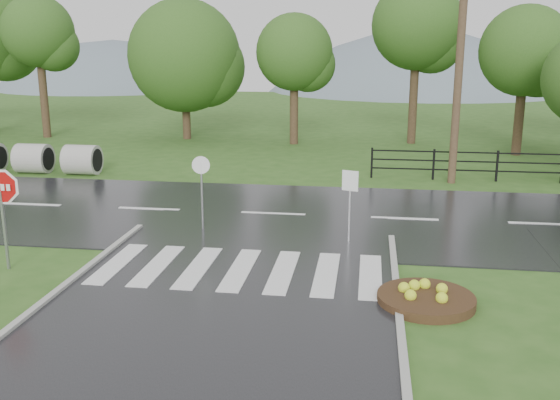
# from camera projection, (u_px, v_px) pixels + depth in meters

# --- Properties ---
(ground) EXTENTS (120.00, 120.00, 0.00)m
(ground) POSITION_uv_depth(u_px,v_px,m) (175.00, 385.00, 9.69)
(ground) COLOR #2F571D
(ground) RESTS_ON ground
(main_road) EXTENTS (90.00, 8.00, 0.04)m
(main_road) POSITION_uv_depth(u_px,v_px,m) (273.00, 215.00, 19.29)
(main_road) COLOR black
(main_road) RESTS_ON ground
(crosswalk) EXTENTS (6.50, 2.80, 0.02)m
(crosswalk) POSITION_uv_depth(u_px,v_px,m) (240.00, 269.00, 14.48)
(crosswalk) COLOR silver
(crosswalk) RESTS_ON ground
(fence_west) EXTENTS (9.58, 0.08, 1.20)m
(fence_west) POSITION_uv_depth(u_px,v_px,m) (497.00, 163.00, 23.80)
(fence_west) COLOR black
(fence_west) RESTS_ON ground
(hills) EXTENTS (102.00, 48.00, 48.00)m
(hills) POSITION_uv_depth(u_px,v_px,m) (371.00, 220.00, 75.39)
(hills) COLOR slate
(hills) RESTS_ON ground
(treeline) EXTENTS (83.20, 5.20, 10.00)m
(treeline) POSITION_uv_depth(u_px,v_px,m) (333.00, 145.00, 32.59)
(treeline) COLOR #285019
(treeline) RESTS_ON ground
(stop_sign) EXTENTS (1.12, 0.22, 2.54)m
(stop_sign) POSITION_uv_depth(u_px,v_px,m) (1.00, 195.00, 14.25)
(stop_sign) COLOR #939399
(stop_sign) RESTS_ON ground
(flower_bed) EXTENTS (1.98, 1.98, 0.40)m
(flower_bed) POSITION_uv_depth(u_px,v_px,m) (426.00, 297.00, 12.65)
(flower_bed) COLOR #332111
(flower_bed) RESTS_ON ground
(reg_sign_small) EXTENTS (0.42, 0.15, 1.97)m
(reg_sign_small) POSITION_uv_depth(u_px,v_px,m) (350.00, 192.00, 16.21)
(reg_sign_small) COLOR #939399
(reg_sign_small) RESTS_ON ground
(reg_sign_round) EXTENTS (0.49, 0.11, 2.14)m
(reg_sign_round) POSITION_uv_depth(u_px,v_px,m) (202.00, 184.00, 17.36)
(reg_sign_round) COLOR #939399
(reg_sign_round) RESTS_ON ground
(utility_pole_east) EXTENTS (1.55, 0.47, 8.85)m
(utility_pole_east) POSITION_uv_depth(u_px,v_px,m) (459.00, 62.00, 22.64)
(utility_pole_east) COLOR #473523
(utility_pole_east) RESTS_ON ground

